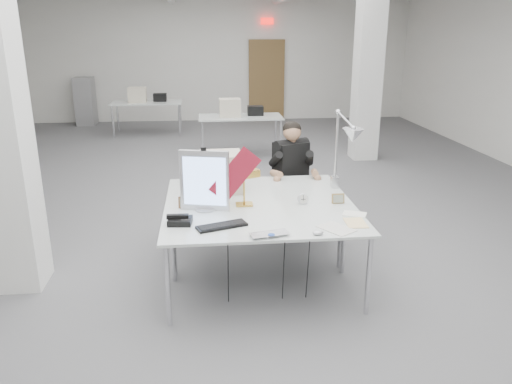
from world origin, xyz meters
TOP-DOWN VIEW (x-y plane):
  - room_shell at (0.04, 0.13)m, footprint 10.04×14.04m
  - desk_main at (0.00, -2.50)m, footprint 1.80×0.90m
  - desk_second at (0.00, -1.60)m, footprint 1.80×0.90m
  - bg_desk_a at (0.20, 3.00)m, footprint 1.60×0.80m
  - bg_desk_b at (-1.80, 5.20)m, footprint 1.60×0.80m
  - filing_cabinet at (-3.50, 6.65)m, footprint 0.45×0.55m
  - office_chair at (0.51, -0.88)m, footprint 0.62×0.62m
  - seated_person at (0.51, -0.93)m, footprint 0.67×0.74m
  - monitor at (-0.52, -2.18)m, footprint 0.45×0.15m
  - pennant at (-0.24, -2.21)m, footprint 0.49×0.05m
  - keyboard at (-0.38, -2.62)m, footprint 0.45×0.28m
  - laptop at (0.01, -2.90)m, footprint 0.35×0.27m
  - mouse at (0.39, -2.87)m, footprint 0.10×0.08m
  - bankers_lamp at (-0.15, -2.09)m, footprint 0.31×0.22m
  - desk_phone at (-0.74, -2.51)m, footprint 0.22×0.20m
  - picture_frame_left at (-0.70, -2.10)m, footprint 0.14×0.04m
  - picture_frame_right at (0.75, -2.13)m, footprint 0.12×0.03m
  - desk_clock at (0.41, -2.11)m, footprint 0.11×0.04m
  - paper_stack_a at (0.58, -2.76)m, footprint 0.33×0.35m
  - paper_stack_b at (0.77, -2.66)m, footprint 0.18×0.25m
  - paper_stack_c at (0.83, -2.44)m, footprint 0.25×0.22m
  - beige_monitor at (-0.34, -1.60)m, footprint 0.44×0.42m
  - architect_lamp at (0.85, -1.88)m, footprint 0.36×0.81m

SIDE VIEW (x-z plane):
  - office_chair at x=0.51m, z-range 0.00..0.97m
  - filing_cabinet at x=-3.50m, z-range 0.00..1.20m
  - desk_main at x=0.00m, z-range 0.73..0.75m
  - desk_second at x=0.00m, z-range 0.73..0.75m
  - bg_desk_a at x=0.20m, z-range 0.73..0.75m
  - bg_desk_b at x=-1.80m, z-range 0.73..0.75m
  - paper_stack_a at x=0.58m, z-range 0.76..0.76m
  - paper_stack_c at x=0.83m, z-range 0.76..0.76m
  - paper_stack_b at x=0.77m, z-range 0.76..0.76m
  - keyboard at x=-0.38m, z-range 0.76..0.78m
  - laptop at x=0.01m, z-range 0.76..0.78m
  - mouse at x=0.39m, z-range 0.76..0.79m
  - desk_phone at x=-0.74m, z-range 0.76..0.80m
  - picture_frame_right at x=0.75m, z-range 0.75..0.85m
  - desk_clock at x=0.41m, z-range 0.75..0.86m
  - picture_frame_left at x=-0.70m, z-range 0.75..0.86m
  - seated_person at x=0.51m, z-range 0.45..1.35m
  - bankers_lamp at x=-0.15m, z-range 0.75..1.08m
  - beige_monitor at x=-0.34m, z-range 0.75..1.15m
  - monitor at x=-0.52m, z-range 0.75..1.32m
  - pennant at x=-0.24m, z-range 0.83..1.36m
  - architect_lamp at x=0.85m, z-range 0.75..1.76m
  - room_shell at x=0.04m, z-range 0.07..3.31m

